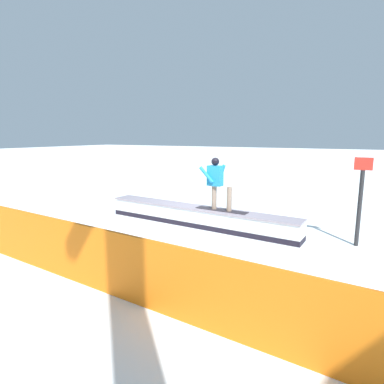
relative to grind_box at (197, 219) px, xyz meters
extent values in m
plane|color=white|center=(0.00, 0.00, -0.29)|extent=(120.00, 120.00, 0.00)
cube|color=white|center=(0.00, 0.00, 0.01)|extent=(6.06, 1.00, 0.59)
cube|color=black|center=(0.00, 0.00, -0.14)|extent=(6.07, 1.01, 0.14)
cube|color=#978B99|center=(0.00, 0.00, 0.33)|extent=(6.06, 1.05, 0.04)
cube|color=#272329|center=(-0.79, 0.05, 0.35)|extent=(1.52, 0.39, 0.01)
cylinder|color=gray|center=(-0.56, 0.04, 0.69)|extent=(0.15, 0.15, 0.66)
cylinder|color=gray|center=(-1.02, 0.07, 0.69)|extent=(0.15, 0.15, 0.66)
cube|color=#218FD3|center=(-0.58, 0.04, 1.30)|extent=(0.41, 0.26, 0.55)
sphere|color=black|center=(-0.58, 0.04, 1.69)|extent=(0.22, 0.22, 0.22)
cylinder|color=#218FD3|center=(-0.39, 0.20, 1.33)|extent=(0.45, 0.12, 0.46)
cylinder|color=#218FD3|center=(-0.69, -0.12, 1.33)|extent=(0.27, 0.11, 0.55)
cube|color=orange|center=(0.00, 4.16, 0.28)|extent=(13.69, 1.00, 1.13)
cylinder|color=#262628|center=(-4.14, -0.54, 0.65)|extent=(0.10, 0.10, 1.87)
cube|color=red|center=(-4.14, -0.54, 1.73)|extent=(0.40, 0.04, 0.30)
camera|label=1|loc=(-4.20, 7.99, 2.40)|focal=29.92mm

